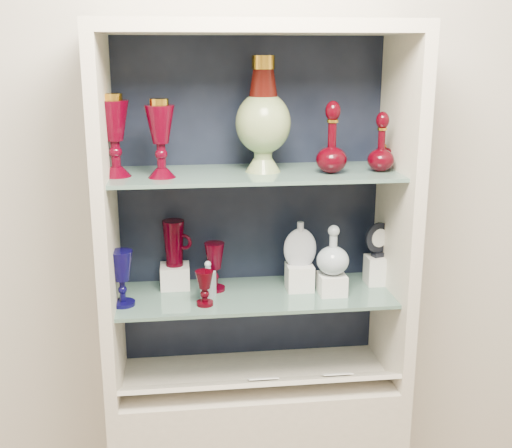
{
  "coord_description": "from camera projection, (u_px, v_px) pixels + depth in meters",
  "views": [
    {
      "loc": [
        -0.25,
        -0.49,
        1.85
      ],
      "look_at": [
        0.0,
        1.53,
        1.3
      ],
      "focal_mm": 45.0,
      "sensor_mm": 36.0,
      "label": 1
    }
  ],
  "objects": [
    {
      "name": "wall_back",
      "position": [
        249.0,
        181.0,
        2.29
      ],
      "size": [
        3.5,
        0.02,
        2.8
      ],
      "primitive_type": "cube",
      "color": "beige",
      "rests_on": "ground"
    },
    {
      "name": "cabinet_back_panel",
      "position": [
        250.0,
        203.0,
        2.28
      ],
      "size": [
        0.98,
        0.02,
        1.15
      ],
      "primitive_type": "cube",
      "color": "black",
      "rests_on": "cabinet_base"
    },
    {
      "name": "cabinet_side_left",
      "position": [
        107.0,
        221.0,
        2.04
      ],
      "size": [
        0.04,
        0.4,
        1.15
      ],
      "primitive_type": "cube",
      "color": "beige",
      "rests_on": "cabinet_base"
    },
    {
      "name": "cabinet_side_right",
      "position": [
        397.0,
        212.0,
        2.16
      ],
      "size": [
        0.04,
        0.4,
        1.15
      ],
      "primitive_type": "cube",
      "color": "beige",
      "rests_on": "cabinet_base"
    },
    {
      "name": "cabinet_top_cap",
      "position": [
        256.0,
        27.0,
        1.94
      ],
      "size": [
        1.0,
        0.4,
        0.04
      ],
      "primitive_type": "cube",
      "color": "beige",
      "rests_on": "cabinet_side_left"
    },
    {
      "name": "shelf_lower",
      "position": [
        255.0,
        295.0,
        2.19
      ],
      "size": [
        0.92,
        0.34,
        0.01
      ],
      "primitive_type": "cube",
      "color": "slate",
      "rests_on": "cabinet_side_left"
    },
    {
      "name": "shelf_upper",
      "position": [
        255.0,
        174.0,
        2.08
      ],
      "size": [
        0.92,
        0.34,
        0.01
      ],
      "primitive_type": "cube",
      "color": "slate",
      "rests_on": "cabinet_side_left"
    },
    {
      "name": "label_ledge",
      "position": [
        260.0,
        383.0,
        2.14
      ],
      "size": [
        0.92,
        0.17,
        0.09
      ],
      "primitive_type": "cube",
      "rotation": [
        -0.44,
        0.0,
        0.0
      ],
      "color": "beige",
      "rests_on": "cabinet_base"
    },
    {
      "name": "label_card_0",
      "position": [
        263.0,
        379.0,
        2.14
      ],
      "size": [
        0.1,
        0.06,
        0.03
      ],
      "primitive_type": "cube",
      "rotation": [
        -0.44,
        0.0,
        0.0
      ],
      "color": "white",
      "rests_on": "label_ledge"
    },
    {
      "name": "label_card_1",
      "position": [
        337.0,
        374.0,
        2.16
      ],
      "size": [
        0.1,
        0.06,
        0.03
      ],
      "primitive_type": "cube",
      "rotation": [
        -0.44,
        0.0,
        0.0
      ],
      "color": "white",
      "rests_on": "label_ledge"
    },
    {
      "name": "pedestal_lamp_left",
      "position": [
        115.0,
        136.0,
        1.97
      ],
      "size": [
        0.13,
        0.13,
        0.26
      ],
      "primitive_type": null,
      "rotation": [
        0.0,
        0.0,
        0.38
      ],
      "color": "#4A0110",
      "rests_on": "shelf_upper"
    },
    {
      "name": "pedestal_lamp_right",
      "position": [
        161.0,
        139.0,
        1.96
      ],
      "size": [
        0.11,
        0.11,
        0.24
      ],
      "primitive_type": null,
      "rotation": [
        0.0,
        0.0,
        -0.17
      ],
      "color": "#4A0110",
      "rests_on": "shelf_upper"
    },
    {
      "name": "enamel_urn",
      "position": [
        263.0,
        115.0,
        2.04
      ],
      "size": [
        0.19,
        0.19,
        0.37
      ],
      "primitive_type": null,
      "rotation": [
        0.0,
        0.0,
        -0.06
      ],
      "color": "#064415",
      "rests_on": "shelf_upper"
    },
    {
      "name": "ruby_decanter_a",
      "position": [
        332.0,
        133.0,
        2.03
      ],
      "size": [
        0.13,
        0.13,
        0.26
      ],
      "primitive_type": null,
      "rotation": [
        0.0,
        0.0,
        -0.3
      ],
      "color": "#410009",
      "rests_on": "shelf_upper"
    },
    {
      "name": "ruby_decanter_b",
      "position": [
        382.0,
        140.0,
        2.06
      ],
      "size": [
        0.1,
        0.1,
        0.2
      ],
      "primitive_type": null,
      "rotation": [
        0.0,
        0.0,
        -0.11
      ],
      "color": "#410009",
      "rests_on": "shelf_upper"
    },
    {
      "name": "lidded_bowl",
      "position": [
        383.0,
        155.0,
        2.16
      ],
      "size": [
        0.09,
        0.09,
        0.08
      ],
      "primitive_type": null,
      "rotation": [
        0.0,
        0.0,
        -0.21
      ],
      "color": "#410009",
      "rests_on": "shelf_upper"
    },
    {
      "name": "cobalt_goblet",
      "position": [
        122.0,
        278.0,
        2.06
      ],
      "size": [
        0.1,
        0.1,
        0.18
      ],
      "primitive_type": null,
      "rotation": [
        0.0,
        0.0,
        0.34
      ],
      "color": "#0D0940",
      "rests_on": "shelf_lower"
    },
    {
      "name": "ruby_goblet_tall",
      "position": [
        215.0,
        267.0,
        2.2
      ],
      "size": [
        0.09,
        0.09,
        0.17
      ],
      "primitive_type": null,
      "rotation": [
        0.0,
        0.0,
        0.41
      ],
      "color": "#4A0110",
      "rests_on": "shelf_lower"
    },
    {
      "name": "ruby_goblet_small",
      "position": [
        205.0,
        288.0,
        2.07
      ],
      "size": [
        0.07,
        0.07,
        0.12
      ],
      "primitive_type": null,
      "rotation": [
        0.0,
        0.0,
        0.13
      ],
      "color": "#410009",
      "rests_on": "shelf_lower"
    },
    {
      "name": "riser_ruby_pitcher",
      "position": [
        175.0,
        276.0,
        2.24
      ],
      "size": [
        0.1,
        0.1,
        0.08
      ],
      "primitive_type": "cube",
      "color": "silver",
      "rests_on": "shelf_lower"
    },
    {
      "name": "ruby_pitcher",
      "position": [
        174.0,
        243.0,
        2.21
      ],
      "size": [
        0.14,
        0.12,
        0.16
      ],
      "primitive_type": null,
      "rotation": [
        0.0,
        0.0,
        -0.41
      ],
      "color": "#4A0110",
      "rests_on": "riser_ruby_pitcher"
    },
    {
      "name": "clear_square_bottle",
      "position": [
        208.0,
        279.0,
        2.15
      ],
      "size": [
        0.06,
        0.06,
        0.13
      ],
      "primitive_type": null,
      "rotation": [
        0.0,
        0.0,
        -0.36
      ],
      "color": "#9BABB7",
      "rests_on": "shelf_lower"
    },
    {
      "name": "riser_flat_flask",
      "position": [
        299.0,
        277.0,
        2.21
      ],
      "size": [
        0.09,
        0.09,
        0.09
      ],
      "primitive_type": "cube",
      "color": "silver",
      "rests_on": "shelf_lower"
    },
    {
      "name": "flat_flask",
      "position": [
        300.0,
        243.0,
        2.18
      ],
      "size": [
        0.11,
        0.05,
        0.16
      ],
      "primitive_type": null,
      "rotation": [
        0.0,
        0.0,
        -0.06
      ],
      "color": "#ACB3C0",
      "rests_on": "riser_flat_flask"
    },
    {
      "name": "riser_clear_round_decanter",
      "position": [
        332.0,
        284.0,
        2.18
      ],
      "size": [
        0.09,
        0.09,
        0.07
      ],
      "primitive_type": "cube",
      "color": "silver",
      "rests_on": "shelf_lower"
    },
    {
      "name": "clear_round_decanter",
      "position": [
        333.0,
        251.0,
        2.15
      ],
      "size": [
        0.12,
        0.12,
        0.16
      ],
      "primitive_type": null,
      "rotation": [
        0.0,
        0.0,
        -0.1
      ],
      "color": "#9BABB7",
      "rests_on": "riser_clear_round_decanter"
    },
    {
      "name": "riser_cameo_medallion",
      "position": [
        377.0,
        270.0,
        2.27
      ],
      "size": [
        0.08,
        0.08,
        0.1
      ],
      "primitive_type": "cube",
      "color": "silver",
      "rests_on": "shelf_lower"
    },
    {
      "name": "cameo_medallion",
      "position": [
        379.0,
        239.0,
        2.24
      ],
      "size": [
        0.12,
        0.07,
        0.13
      ],
      "primitive_type": null,
      "rotation": [
        0.0,
        0.0,
        0.33
      ],
      "color": "black",
      "rests_on": "riser_cameo_medallion"
    }
  ]
}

